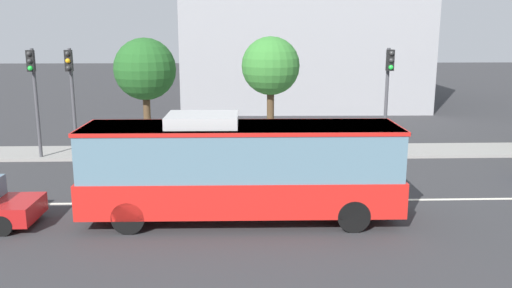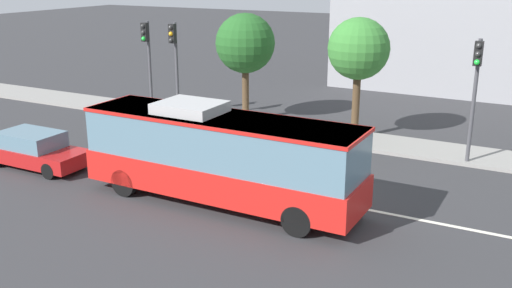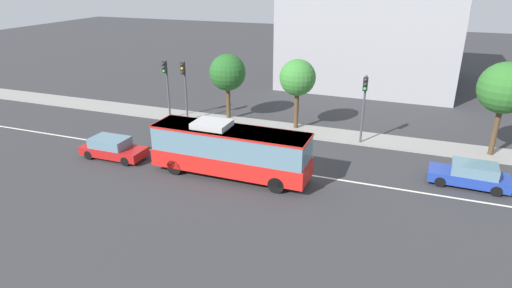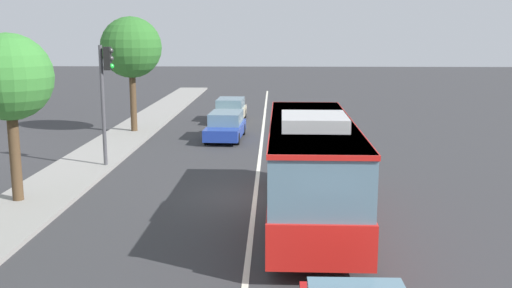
{
  "view_description": "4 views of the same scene",
  "coord_description": "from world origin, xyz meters",
  "px_view_note": "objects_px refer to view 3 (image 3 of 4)",
  "views": [
    {
      "loc": [
        -2.64,
        -17.85,
        6.02
      ],
      "look_at": [
        -2.01,
        0.14,
        2.09
      ],
      "focal_mm": 36.75,
      "sensor_mm": 36.0,
      "label": 1
    },
    {
      "loc": [
        7.25,
        -17.74,
        7.91
      ],
      "look_at": [
        -2.5,
        0.72,
        1.47
      ],
      "focal_mm": 40.55,
      "sensor_mm": 36.0,
      "label": 2
    },
    {
      "loc": [
        7.48,
        -24.08,
        11.99
      ],
      "look_at": [
        -1.25,
        -0.7,
        1.92
      ],
      "focal_mm": 30.05,
      "sensor_mm": 36.0,
      "label": 3
    },
    {
      "loc": [
        -20.0,
        -0.64,
        5.72
      ],
      "look_at": [
        -0.82,
        -0.05,
        2.07
      ],
      "focal_mm": 41.35,
      "sensor_mm": 36.0,
      "label": 4
    }
  ],
  "objects_px": {
    "transit_bus": "(230,149)",
    "traffic_light_far_corner": "(184,81)",
    "sedan_blue": "(470,175)",
    "traffic_light_near_corner": "(166,80)",
    "street_tree_kerbside_left": "(298,78)",
    "sedan_red": "(113,148)",
    "traffic_light_mid_block": "(364,98)",
    "street_tree_kerbside_right": "(505,89)",
    "street_tree_kerbside_centre": "(228,73)"
  },
  "relations": [
    {
      "from": "traffic_light_near_corner",
      "to": "traffic_light_mid_block",
      "type": "xyz_separation_m",
      "value": [
        16.34,
        -0.03,
        0.0
      ]
    },
    {
      "from": "sedan_red",
      "to": "street_tree_kerbside_left",
      "type": "xyz_separation_m",
      "value": [
        10.25,
        10.07,
        3.52
      ]
    },
    {
      "from": "sedan_red",
      "to": "traffic_light_far_corner",
      "type": "bearing_deg",
      "value": 83.71
    },
    {
      "from": "sedan_blue",
      "to": "traffic_light_mid_block",
      "type": "xyz_separation_m",
      "value": [
        -7.04,
        4.43,
        2.84
      ]
    },
    {
      "from": "traffic_light_near_corner",
      "to": "street_tree_kerbside_centre",
      "type": "distance_m",
      "value": 5.18
    },
    {
      "from": "traffic_light_mid_block",
      "to": "traffic_light_far_corner",
      "type": "xyz_separation_m",
      "value": [
        -14.69,
        0.14,
        0.0
      ]
    },
    {
      "from": "transit_bus",
      "to": "sedan_blue",
      "type": "relative_size",
      "value": 2.19
    },
    {
      "from": "transit_bus",
      "to": "traffic_light_far_corner",
      "type": "bearing_deg",
      "value": 133.65
    },
    {
      "from": "street_tree_kerbside_centre",
      "to": "street_tree_kerbside_right",
      "type": "relative_size",
      "value": 0.86
    },
    {
      "from": "traffic_light_mid_block",
      "to": "street_tree_kerbside_centre",
      "type": "xyz_separation_m",
      "value": [
        -11.62,
        2.09,
        0.52
      ]
    },
    {
      "from": "transit_bus",
      "to": "street_tree_kerbside_left",
      "type": "distance_m",
      "value": 10.19
    },
    {
      "from": "traffic_light_mid_block",
      "to": "street_tree_kerbside_left",
      "type": "relative_size",
      "value": 0.91
    },
    {
      "from": "transit_bus",
      "to": "street_tree_kerbside_centre",
      "type": "distance_m",
      "value": 11.5
    },
    {
      "from": "traffic_light_mid_block",
      "to": "street_tree_kerbside_right",
      "type": "bearing_deg",
      "value": 95.18
    },
    {
      "from": "sedan_red",
      "to": "traffic_light_near_corner",
      "type": "distance_m",
      "value": 8.98
    },
    {
      "from": "transit_bus",
      "to": "traffic_light_far_corner",
      "type": "distance_m",
      "value": 11.49
    },
    {
      "from": "street_tree_kerbside_right",
      "to": "traffic_light_mid_block",
      "type": "bearing_deg",
      "value": -173.57
    },
    {
      "from": "sedan_blue",
      "to": "street_tree_kerbside_left",
      "type": "distance_m",
      "value": 14.27
    },
    {
      "from": "transit_bus",
      "to": "traffic_light_mid_block",
      "type": "bearing_deg",
      "value": 50.28
    },
    {
      "from": "traffic_light_mid_block",
      "to": "street_tree_kerbside_right",
      "type": "relative_size",
      "value": 0.79
    },
    {
      "from": "traffic_light_mid_block",
      "to": "street_tree_kerbside_right",
      "type": "height_order",
      "value": "street_tree_kerbside_right"
    },
    {
      "from": "sedan_red",
      "to": "traffic_light_far_corner",
      "type": "xyz_separation_m",
      "value": [
        0.96,
        8.6,
        2.84
      ]
    },
    {
      "from": "traffic_light_far_corner",
      "to": "street_tree_kerbside_left",
      "type": "relative_size",
      "value": 0.91
    },
    {
      "from": "sedan_blue",
      "to": "street_tree_kerbside_right",
      "type": "height_order",
      "value": "street_tree_kerbside_right"
    },
    {
      "from": "sedan_blue",
      "to": "street_tree_kerbside_centre",
      "type": "xyz_separation_m",
      "value": [
        -18.66,
        6.52,
        3.36
      ]
    },
    {
      "from": "transit_bus",
      "to": "street_tree_kerbside_centre",
      "type": "xyz_separation_m",
      "value": [
        -4.66,
        10.26,
        2.27
      ]
    },
    {
      "from": "street_tree_kerbside_left",
      "to": "transit_bus",
      "type": "bearing_deg",
      "value": -99.04
    },
    {
      "from": "sedan_blue",
      "to": "traffic_light_near_corner",
      "type": "height_order",
      "value": "traffic_light_near_corner"
    },
    {
      "from": "traffic_light_near_corner",
      "to": "sedan_red",
      "type": "bearing_deg",
      "value": 1.18
    },
    {
      "from": "sedan_red",
      "to": "traffic_light_near_corner",
      "type": "bearing_deg",
      "value": 94.76
    },
    {
      "from": "transit_bus",
      "to": "street_tree_kerbside_left",
      "type": "relative_size",
      "value": 1.75
    },
    {
      "from": "traffic_light_far_corner",
      "to": "transit_bus",
      "type": "bearing_deg",
      "value": 38.91
    },
    {
      "from": "traffic_light_mid_block",
      "to": "street_tree_kerbside_left",
      "type": "distance_m",
      "value": 5.67
    },
    {
      "from": "street_tree_kerbside_centre",
      "to": "sedan_red",
      "type": "bearing_deg",
      "value": -110.91
    },
    {
      "from": "traffic_light_mid_block",
      "to": "traffic_light_far_corner",
      "type": "distance_m",
      "value": 14.69
    },
    {
      "from": "sedan_red",
      "to": "traffic_light_mid_block",
      "type": "xyz_separation_m",
      "value": [
        15.65,
        8.46,
        2.84
      ]
    },
    {
      "from": "street_tree_kerbside_left",
      "to": "sedan_red",
      "type": "bearing_deg",
      "value": -135.52
    },
    {
      "from": "traffic_light_near_corner",
      "to": "street_tree_kerbside_centre",
      "type": "xyz_separation_m",
      "value": [
        4.72,
        2.07,
        0.52
      ]
    },
    {
      "from": "transit_bus",
      "to": "traffic_light_mid_block",
      "type": "xyz_separation_m",
      "value": [
        6.95,
        8.16,
        1.75
      ]
    },
    {
      "from": "traffic_light_near_corner",
      "to": "traffic_light_mid_block",
      "type": "distance_m",
      "value": 16.34
    },
    {
      "from": "sedan_red",
      "to": "street_tree_kerbside_centre",
      "type": "distance_m",
      "value": 11.79
    },
    {
      "from": "traffic_light_near_corner",
      "to": "traffic_light_mid_block",
      "type": "relative_size",
      "value": 1.0
    },
    {
      "from": "sedan_blue",
      "to": "traffic_light_far_corner",
      "type": "distance_m",
      "value": 22.39
    },
    {
      "from": "street_tree_kerbside_left",
      "to": "traffic_light_mid_block",
      "type": "bearing_deg",
      "value": -16.61
    },
    {
      "from": "transit_bus",
      "to": "traffic_light_mid_block",
      "type": "relative_size",
      "value": 1.93
    },
    {
      "from": "sedan_red",
      "to": "street_tree_kerbside_right",
      "type": "bearing_deg",
      "value": 21.22
    },
    {
      "from": "sedan_blue",
      "to": "traffic_light_mid_block",
      "type": "distance_m",
      "value": 8.79
    },
    {
      "from": "sedan_red",
      "to": "traffic_light_mid_block",
      "type": "distance_m",
      "value": 18.01
    },
    {
      "from": "sedan_red",
      "to": "street_tree_kerbside_right",
      "type": "xyz_separation_m",
      "value": [
        24.48,
        9.45,
        4.13
      ]
    },
    {
      "from": "traffic_light_near_corner",
      "to": "street_tree_kerbside_centre",
      "type": "relative_size",
      "value": 0.92
    }
  ]
}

